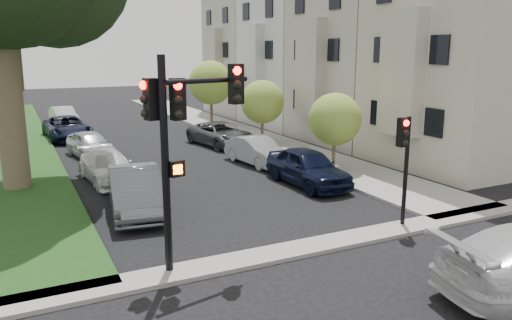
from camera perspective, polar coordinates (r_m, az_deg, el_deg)
name	(u,v)px	position (r m, az deg, el deg)	size (l,w,h in m)	color
ground	(346,279)	(12.76, 10.26, -13.23)	(140.00, 140.00, 0.00)	black
sidewalk_right	(224,127)	(36.30, -3.73, 3.83)	(3.50, 44.00, 0.12)	gray
sidewalk_cross	(303,248)	(14.24, 5.43, -10.01)	(60.00, 1.00, 0.12)	gray
house_a	(468,18)	(25.97, 23.05, 14.69)	(7.70, 7.55, 15.97)	#AFADA2
house_b	(365,25)	(31.43, 12.38, 14.81)	(7.70, 7.55, 15.97)	gray
house_c	(300,30)	(37.60, 5.04, 14.61)	(7.70, 7.55, 15.97)	#ADA6A2
house_d	(255,33)	(44.19, -0.17, 14.33)	(7.70, 7.55, 15.97)	#ACA88E
small_tree_a	(335,119)	(23.02, 9.00, 4.61)	(2.41, 2.41, 3.62)	brown
small_tree_b	(262,102)	(29.21, 0.72, 6.65)	(2.54, 2.54, 3.81)	brown
small_tree_c	(211,83)	(36.66, -5.19, 8.77)	(3.17, 3.17, 4.76)	brown
traffic_signal_main	(181,126)	(12.08, -8.60, 3.90)	(2.64, 0.75, 5.39)	black
traffic_signal_secondary	(404,152)	(15.86, 16.58, 0.93)	(0.45, 0.36, 3.53)	black
car_parked_0	(308,167)	(20.66, 5.93, -0.80)	(1.83, 4.54, 1.55)	black
car_parked_1	(257,151)	(24.35, 0.13, 1.05)	(1.42, 4.08, 1.35)	#999BA0
car_parked_2	(221,134)	(29.27, -4.06, 2.98)	(2.28, 4.94, 1.37)	#3F4247
car_parked_5	(135,191)	(17.59, -13.62, -3.43)	(1.66, 4.75, 1.56)	#3F4247
car_parked_6	(108,167)	(22.01, -16.55, -0.77)	(1.81, 4.46, 1.29)	silver
car_parked_7	(91,144)	(27.31, -18.38, 1.70)	(1.64, 4.07, 1.39)	#999BA0
car_parked_8	(67,128)	(33.44, -20.78, 3.46)	(2.42, 5.25, 1.46)	black
car_parked_9	(64,116)	(39.95, -21.13, 4.70)	(1.43, 4.11, 1.35)	silver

